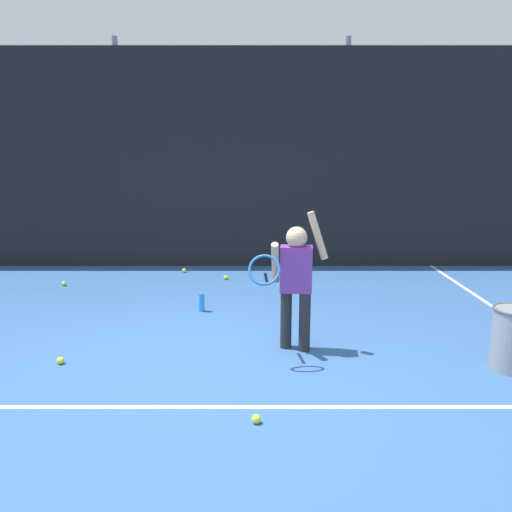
{
  "coord_description": "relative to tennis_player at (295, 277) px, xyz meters",
  "views": [
    {
      "loc": [
        0.38,
        -4.08,
        1.9
      ],
      "look_at": [
        0.38,
        0.84,
        0.85
      ],
      "focal_mm": 34.95,
      "sensor_mm": 36.0,
      "label": 1
    }
  ],
  "objects": [
    {
      "name": "back_fence_windscreen",
      "position": [
        -0.74,
        3.61,
        1.01
      ],
      "size": [
        11.16,
        0.08,
        3.47
      ],
      "primitive_type": "cube",
      "color": "black",
      "rests_on": "ground"
    },
    {
      "name": "fence_post_2",
      "position": [
        1.06,
        3.67,
        1.08
      ],
      "size": [
        0.09,
        0.09,
        3.62
      ],
      "primitive_type": "cylinder",
      "color": "slate",
      "rests_on": "ground"
    },
    {
      "name": "tennis_ball_3",
      "position": [
        -3.11,
        2.32,
        -0.69
      ],
      "size": [
        0.07,
        0.07,
        0.07
      ],
      "primitive_type": "sphere",
      "color": "#CCE033",
      "rests_on": "ground"
    },
    {
      "name": "ground_plane",
      "position": [
        -0.74,
        -0.46,
        -0.73
      ],
      "size": [
        20.0,
        20.0,
        0.0
      ],
      "primitive_type": "plane",
      "color": "#335B93"
    },
    {
      "name": "tennis_player",
      "position": [
        0.0,
        0.0,
        0.0
      ],
      "size": [
        0.76,
        0.57,
        1.35
      ],
      "rotation": [
        0.0,
        0.0,
        -0.1
      ],
      "color": "#232326",
      "rests_on": "ground"
    },
    {
      "name": "water_bottle",
      "position": [
        -1.02,
        1.18,
        -0.62
      ],
      "size": [
        0.07,
        0.07,
        0.22
      ],
      "primitive_type": "cylinder",
      "color": "#268CD8",
      "rests_on": "ground"
    },
    {
      "name": "fence_post_1",
      "position": [
        -2.55,
        3.67,
        1.08
      ],
      "size": [
        0.09,
        0.09,
        3.62
      ],
      "primitive_type": "cylinder",
      "color": "slate",
      "rests_on": "ground"
    },
    {
      "name": "tennis_ball_1",
      "position": [
        -1.51,
        3.13,
        -0.69
      ],
      "size": [
        0.07,
        0.07,
        0.07
      ],
      "primitive_type": "sphere",
      "color": "#CCE033",
      "rests_on": "ground"
    },
    {
      "name": "court_line_baseline",
      "position": [
        -0.74,
        -1.11,
        -0.72
      ],
      "size": [
        9.0,
        0.05,
        0.0
      ],
      "primitive_type": "cube",
      "color": "white",
      "rests_on": "ground"
    },
    {
      "name": "tennis_ball_0",
      "position": [
        -2.14,
        -0.34,
        -0.69
      ],
      "size": [
        0.07,
        0.07,
        0.07
      ],
      "primitive_type": "sphere",
      "color": "#CCE033",
      "rests_on": "ground"
    },
    {
      "name": "tennis_ball_6",
      "position": [
        -0.36,
        -1.34,
        -0.69
      ],
      "size": [
        0.07,
        0.07,
        0.07
      ],
      "primitive_type": "sphere",
      "color": "#CCE033",
      "rests_on": "ground"
    },
    {
      "name": "tennis_ball_5",
      "position": [
        -0.82,
        2.67,
        -0.69
      ],
      "size": [
        0.07,
        0.07,
        0.07
      ],
      "primitive_type": "sphere",
      "color": "#CCE033",
      "rests_on": "ground"
    }
  ]
}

